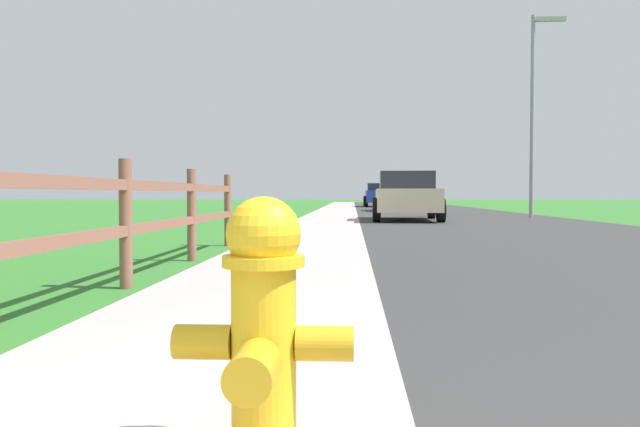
% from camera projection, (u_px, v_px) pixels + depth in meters
% --- Properties ---
extents(ground_plane, '(120.00, 120.00, 0.00)m').
position_uv_depth(ground_plane, '(357.00, 214.00, 24.97)').
color(ground_plane, '#307029').
extents(road_asphalt, '(7.00, 66.00, 0.01)m').
position_uv_depth(road_asphalt, '(436.00, 212.00, 26.78)').
color(road_asphalt, '#343434').
rests_on(road_asphalt, ground).
extents(curb_concrete, '(6.00, 66.00, 0.01)m').
position_uv_depth(curb_concrete, '(290.00, 212.00, 27.12)').
color(curb_concrete, '#BDA2A0').
rests_on(curb_concrete, ground).
extents(grass_verge, '(5.00, 66.00, 0.00)m').
position_uv_depth(grass_verge, '(256.00, 212.00, 27.20)').
color(grass_verge, '#307029').
rests_on(grass_verge, ground).
extents(fire_hydrant, '(0.57, 0.46, 0.81)m').
position_uv_depth(fire_hydrant, '(263.00, 324.00, 1.89)').
color(fire_hydrant, yellow).
rests_on(fire_hydrant, ground).
extents(rail_fence, '(0.11, 8.67, 1.12)m').
position_uv_depth(rail_fence, '(126.00, 214.00, 5.19)').
color(rail_fence, brown).
rests_on(rail_fence, ground).
extents(parked_suv_beige, '(2.15, 4.39, 1.50)m').
position_uv_depth(parked_suv_beige, '(406.00, 196.00, 18.80)').
color(parked_suv_beige, '#C6B793').
rests_on(parked_suv_beige, ground).
extents(parked_car_white, '(2.02, 4.28, 1.40)m').
position_uv_depth(parked_car_white, '(397.00, 196.00, 29.06)').
color(parked_car_white, white).
rests_on(parked_car_white, ground).
extents(parked_car_blue, '(2.07, 4.51, 1.49)m').
position_uv_depth(parked_car_blue, '(380.00, 195.00, 38.94)').
color(parked_car_blue, navy).
rests_on(parked_car_blue, ground).
extents(street_lamp, '(1.17, 0.20, 7.01)m').
position_uv_depth(street_lamp, '(535.00, 99.00, 21.10)').
color(street_lamp, gray).
rests_on(street_lamp, ground).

